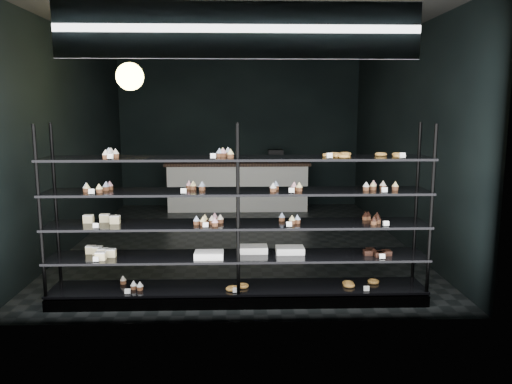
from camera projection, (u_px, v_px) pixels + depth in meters
room at (239, 139)px, 7.55m from camera, size 5.01×6.01×3.20m
display_shelf at (237, 245)px, 5.29m from camera, size 4.00×0.50×1.91m
signage at (238, 30)px, 4.47m from camera, size 3.30×0.05×0.50m
pendant_lamp at (130, 76)px, 6.22m from camera, size 0.34×0.34×0.90m
service_counter at (238, 185)px, 10.19m from camera, size 2.91×0.65×1.23m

